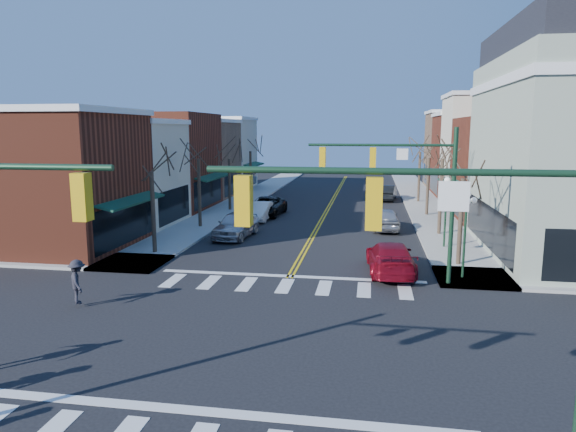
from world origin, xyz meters
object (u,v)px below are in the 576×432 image
at_px(car_left_mid, 260,211).
at_px(car_right_near, 390,258).
at_px(lamppost_corner, 466,219).
at_px(car_left_far, 266,206).
at_px(car_right_mid, 384,219).
at_px(car_left_near, 236,225).
at_px(pedestrian_dark_b, 78,282).
at_px(car_right_far, 387,193).
at_px(lamppost_midblock, 446,200).

xyz_separation_m(car_left_mid, car_right_near, (9.64, -13.76, 0.07)).
relative_size(lamppost_corner, car_left_mid, 1.01).
distance_m(car_left_mid, car_left_far, 2.21).
bearing_deg(car_right_mid, car_left_near, 18.73).
height_order(car_right_near, pedestrian_dark_b, pedestrian_dark_b).
relative_size(lamppost_corner, car_left_near, 0.86).
bearing_deg(car_right_far, car_left_mid, 59.35).
height_order(car_left_near, pedestrian_dark_b, pedestrian_dark_b).
height_order(lamppost_corner, car_left_far, lamppost_corner).
bearing_deg(car_right_near, car_left_near, -39.82).
xyz_separation_m(car_left_far, car_right_mid, (9.60, -4.67, 0.03)).
height_order(car_left_near, car_left_mid, car_left_near).
xyz_separation_m(lamppost_corner, car_left_mid, (-13.00, 14.47, -2.26)).
relative_size(car_left_far, car_right_mid, 1.19).
bearing_deg(lamppost_corner, lamppost_midblock, 90.00).
height_order(car_right_near, car_right_mid, car_right_mid).
bearing_deg(lamppost_midblock, car_right_near, -120.16).
relative_size(lamppost_corner, car_left_far, 0.78).
distance_m(car_left_near, car_left_mid, 6.66).
distance_m(car_left_near, car_left_far, 8.88).
height_order(lamppost_corner, pedestrian_dark_b, lamppost_corner).
bearing_deg(car_left_near, lamppost_corner, -25.68).
relative_size(car_left_near, car_right_mid, 1.07).
height_order(lamppost_corner, car_left_mid, lamppost_corner).
bearing_deg(car_left_far, lamppost_midblock, -34.00).
height_order(lamppost_corner, car_right_far, lamppost_corner).
bearing_deg(car_right_mid, car_right_far, -96.71).
height_order(lamppost_midblock, car_right_far, lamppost_midblock).
distance_m(lamppost_midblock, car_left_near, 13.42).
bearing_deg(lamppost_midblock, car_right_far, 97.47).
height_order(car_left_near, car_right_near, car_left_near).
bearing_deg(car_left_mid, lamppost_corner, -46.43).
distance_m(car_left_near, car_right_mid, 10.66).
relative_size(lamppost_midblock, car_left_near, 0.86).
bearing_deg(car_right_mid, pedestrian_dark_b, 51.11).
relative_size(car_left_mid, car_right_far, 0.92).
xyz_separation_m(lamppost_corner, car_right_mid, (-3.40, 12.02, -2.16)).
bearing_deg(pedestrian_dark_b, car_left_mid, -45.88).
bearing_deg(lamppost_midblock, lamppost_corner, -90.00).
relative_size(car_left_near, car_left_far, 0.90).
height_order(car_left_mid, car_right_mid, car_right_mid).
bearing_deg(car_right_mid, car_right_near, 85.68).
height_order(car_left_mid, pedestrian_dark_b, pedestrian_dark_b).
height_order(car_left_mid, car_right_far, car_right_far).
relative_size(car_right_mid, car_right_far, 1.00).
bearing_deg(car_right_near, car_left_far, -62.86).
xyz_separation_m(car_left_mid, pedestrian_dark_b, (-2.98, -20.84, 0.34)).
height_order(car_left_far, pedestrian_dark_b, pedestrian_dark_b).
distance_m(lamppost_corner, car_right_near, 4.07).
bearing_deg(lamppost_corner, car_right_far, 95.73).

